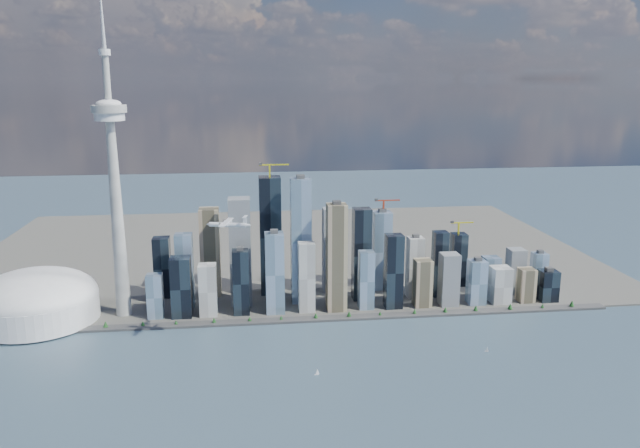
{
  "coord_description": "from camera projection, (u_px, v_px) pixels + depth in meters",
  "views": [
    {
      "loc": [
        -82.89,
        -742.88,
        402.02
      ],
      "look_at": [
        37.03,
        260.0,
        166.34
      ],
      "focal_mm": 35.0,
      "sensor_mm": 36.0,
      "label": 1
    }
  ],
  "objects": [
    {
      "name": "sailboat_east",
      "position": [
        487.0,
        350.0,
        940.77
      ],
      "size": [
        5.87,
        3.2,
        8.24
      ],
      "rotation": [
        0.0,
        0.0,
        -0.34
      ],
      "color": "white",
      "rests_on": "ground"
    },
    {
      "name": "seawall",
      "position": [
        299.0,
        320.0,
        1060.55
      ],
      "size": [
        1100.0,
        22.0,
        4.0
      ],
      "primitive_type": "cube",
      "color": "#383838",
      "rests_on": "ground"
    },
    {
      "name": "skyscraper_cluster",
      "position": [
        327.0,
        262.0,
        1134.29
      ],
      "size": [
        736.0,
        142.0,
        249.58
      ],
      "color": "black",
      "rests_on": "land"
    },
    {
      "name": "land",
      "position": [
        283.0,
        250.0,
        1495.79
      ],
      "size": [
        1400.0,
        900.0,
        3.0
      ],
      "primitive_type": "cube",
      "color": "#4C4C47",
      "rests_on": "ground"
    },
    {
      "name": "sailboat_west",
      "position": [
        317.0,
        373.0,
        867.34
      ],
      "size": [
        7.0,
        2.22,
        9.71
      ],
      "rotation": [
        0.0,
        0.0,
        0.06
      ],
      "color": "white",
      "rests_on": "ground"
    },
    {
      "name": "dome_stadium",
      "position": [
        36.0,
        300.0,
        1049.52
      ],
      "size": [
        200.0,
        200.0,
        86.0
      ],
      "color": "silver",
      "rests_on": "land"
    },
    {
      "name": "needle_tower",
      "position": [
        114.0,
        182.0,
        1030.74
      ],
      "size": [
        56.0,
        56.0,
        550.5
      ],
      "color": "gray",
      "rests_on": "land"
    },
    {
      "name": "shoreline_trees",
      "position": [
        299.0,
        316.0,
        1059.01
      ],
      "size": [
        960.53,
        7.2,
        8.8
      ],
      "color": "#3F2D1E",
      "rests_on": "seawall"
    },
    {
      "name": "airplane",
      "position": [
        228.0,
        224.0,
        902.85
      ],
      "size": [
        65.53,
        58.35,
        16.1
      ],
      "rotation": [
        0.0,
        0.0,
        -0.23
      ],
      "color": "white",
      "rests_on": "ground"
    },
    {
      "name": "ground",
      "position": [
        316.0,
        392.0,
        819.27
      ],
      "size": [
        4000.0,
        4000.0,
        0.0
      ],
      "primitive_type": "plane",
      "color": "#34475C",
      "rests_on": "ground"
    }
  ]
}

